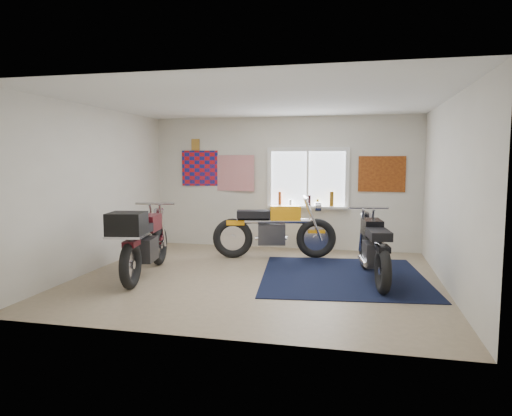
% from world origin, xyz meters
% --- Properties ---
extents(ground, '(5.50, 5.50, 0.00)m').
position_xyz_m(ground, '(0.00, 0.00, 0.00)').
color(ground, '#9E896B').
rests_on(ground, ground).
extents(room_shell, '(5.50, 5.50, 5.50)m').
position_xyz_m(room_shell, '(0.00, 0.00, 1.64)').
color(room_shell, white).
rests_on(room_shell, ground).
extents(navy_rug, '(2.78, 2.87, 0.01)m').
position_xyz_m(navy_rug, '(1.30, 0.34, 0.01)').
color(navy_rug, black).
rests_on(navy_rug, ground).
extents(window_assembly, '(1.66, 0.17, 1.26)m').
position_xyz_m(window_assembly, '(0.50, 2.47, 1.37)').
color(window_assembly, white).
rests_on(window_assembly, room_shell).
extents(oil_bottles, '(1.13, 0.09, 0.30)m').
position_xyz_m(oil_bottles, '(0.57, 2.40, 1.03)').
color(oil_bottles, '#8F3914').
rests_on(oil_bottles, window_assembly).
extents(flag_display, '(1.60, 0.10, 1.17)m').
position_xyz_m(flag_display, '(-1.90, 2.48, 2.15)').
color(flag_display, red).
rests_on(flag_display, room_shell).
extents(triumph_poster, '(0.90, 0.03, 0.70)m').
position_xyz_m(triumph_poster, '(1.95, 2.48, 1.55)').
color(triumph_poster, '#A54C14').
rests_on(triumph_poster, room_shell).
extents(yellow_triumph, '(2.28, 0.78, 1.16)m').
position_xyz_m(yellow_triumph, '(-0.01, 1.48, 0.51)').
color(yellow_triumph, black).
rests_on(yellow_triumph, ground).
extents(black_chrome_bike, '(0.64, 2.09, 1.08)m').
position_xyz_m(black_chrome_bike, '(1.75, 0.22, 0.47)').
color(black_chrome_bike, black).
rests_on(black_chrome_bike, navy_rug).
extents(maroon_tourer, '(0.83, 2.20, 1.12)m').
position_xyz_m(maroon_tourer, '(-1.72, -0.43, 0.58)').
color(maroon_tourer, black).
rests_on(maroon_tourer, ground).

